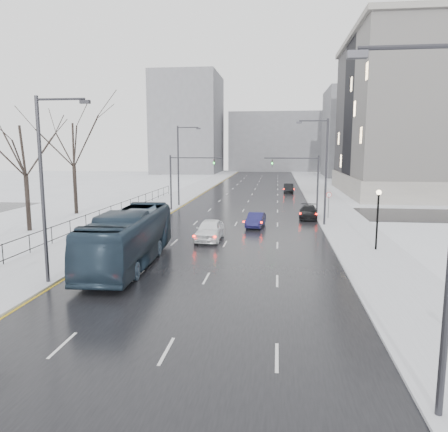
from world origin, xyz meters
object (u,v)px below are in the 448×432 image
at_px(bus, 129,238).
at_px(tree_park_e, 77,214).
at_px(mast_signal_right, 308,177).
at_px(lamppost_r_mid, 378,211).
at_px(tree_park_d, 30,232).
at_px(sedan_center_near, 210,230).
at_px(mast_signal_left, 180,176).
at_px(streetlight_r_near, 445,217).
at_px(streetlight_l_far, 180,162).
at_px(streetlight_r_mid, 324,167).
at_px(sedan_right_near, 256,220).
at_px(sedan_right_far, 308,212).
at_px(no_uturn_sign, 329,197).
at_px(streetlight_l_near, 46,181).
at_px(sedan_right_distant, 289,188).

bearing_deg(bus, tree_park_e, 120.64).
bearing_deg(mast_signal_right, lamppost_r_mid, -78.46).
relative_size(tree_park_d, sedan_center_near, 2.59).
bearing_deg(bus, mast_signal_left, 92.29).
relative_size(streetlight_r_near, streetlight_l_far, 1.00).
bearing_deg(streetlight_r_mid, sedan_center_near, -141.13).
relative_size(sedan_right_near, sedan_right_far, 0.87).
xyz_separation_m(no_uturn_sign, sedan_center_near, (-10.59, -11.70, -1.44)).
bearing_deg(no_uturn_sign, mast_signal_right, 115.11).
bearing_deg(streetlight_r_near, streetlight_r_mid, 90.00).
bearing_deg(no_uturn_sign, bus, -126.37).
distance_m(streetlight_r_mid, no_uturn_sign, 5.30).
height_order(streetlight_r_mid, streetlight_l_near, same).
bearing_deg(bus, sedan_right_distant, 73.95).
bearing_deg(bus, no_uturn_sign, 50.99).
bearing_deg(sedan_right_distant, tree_park_d, -123.06).
distance_m(tree_park_e, sedan_right_near, 20.89).
height_order(tree_park_d, mast_signal_left, mast_signal_left).
distance_m(bus, sedan_right_near, 16.06).
distance_m(mast_signal_right, sedan_center_near, 18.24).
bearing_deg(lamppost_r_mid, sedan_right_distant, 97.32).
distance_m(streetlight_r_mid, lamppost_r_mid, 10.73).
height_order(no_uturn_sign, bus, bus).
height_order(tree_park_d, sedan_right_distant, tree_park_d).
bearing_deg(streetlight_r_mid, tree_park_d, -166.99).
relative_size(tree_park_e, streetlight_l_far, 1.35).
xyz_separation_m(streetlight_r_near, bus, (-13.45, 14.33, -3.86)).
xyz_separation_m(tree_park_e, mast_signal_right, (25.53, 4.00, 4.11)).
relative_size(streetlight_r_mid, bus, 0.81).
bearing_deg(tree_park_d, mast_signal_left, 53.20).
distance_m(bus, sedan_center_near, 8.92).
bearing_deg(sedan_center_near, lamppost_r_mid, -9.25).
xyz_separation_m(streetlight_l_near, sedan_right_near, (10.14, 18.62, -4.92)).
distance_m(tree_park_e, sedan_right_distant, 35.91).
height_order(mast_signal_left, no_uturn_sign, mast_signal_left).
bearing_deg(sedan_right_distant, sedan_center_near, -100.92).
bearing_deg(streetlight_r_near, tree_park_d, 137.25).
distance_m(streetlight_r_near, sedan_right_near, 29.69).
bearing_deg(no_uturn_sign, streetlight_l_near, -125.89).
distance_m(streetlight_l_near, sedan_right_far, 29.12).
bearing_deg(sedan_right_distant, sedan_right_far, -87.28).
bearing_deg(tree_park_e, sedan_right_near, -14.93).
xyz_separation_m(tree_park_d, streetlight_r_mid, (25.97, 6.00, 5.62)).
relative_size(no_uturn_sign, bus, 0.22).
xyz_separation_m(streetlight_r_mid, streetlight_l_near, (-16.33, -20.00, 0.00)).
xyz_separation_m(sedan_center_near, sedan_right_near, (3.36, 6.32, -0.16)).
bearing_deg(sedan_right_near, no_uturn_sign, 42.93).
bearing_deg(lamppost_r_mid, mast_signal_right, 101.54).
bearing_deg(streetlight_r_mid, streetlight_l_far, 143.70).
bearing_deg(sedan_right_near, tree_park_d, -160.61).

